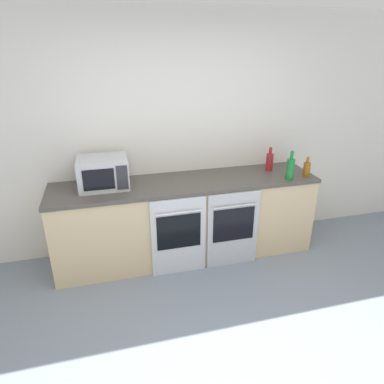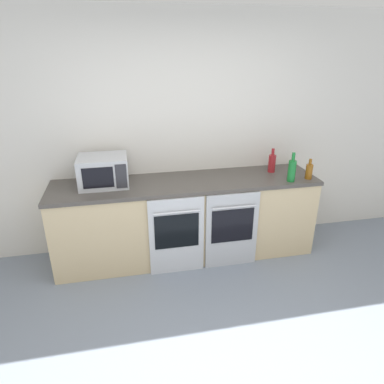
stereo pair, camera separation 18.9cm
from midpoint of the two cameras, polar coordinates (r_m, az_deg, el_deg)
name	(u,v)px [view 1 (the left image)]	position (r m, az deg, el deg)	size (l,w,h in m)	color
ground_plane	(240,372)	(2.86, 5.97, -27.72)	(16.00, 16.00, 0.00)	gray
wall_back	(178,136)	(3.84, -3.72, 9.30)	(10.00, 0.06, 2.60)	silver
counter_back	(186,218)	(3.82, -2.37, -4.43)	(2.84, 0.66, 0.89)	#D1B789
oven_left	(179,236)	(3.51, -3.79, -7.39)	(0.56, 0.06, 0.85)	silver
oven_right	(233,229)	(3.65, 5.35, -6.18)	(0.56, 0.06, 0.85)	#B7BABF
microwave	(103,173)	(3.57, -16.09, 3.12)	(0.49, 0.40, 0.30)	#B7BABF
bottle_red	(270,161)	(4.00, 11.48, 5.00)	(0.08, 0.08, 0.27)	maroon
bottle_amber	(307,169)	(3.91, 17.26, 3.68)	(0.07, 0.07, 0.22)	#8C5114
bottle_green	(290,168)	(3.77, 14.70, 3.82)	(0.08, 0.08, 0.31)	#19722D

